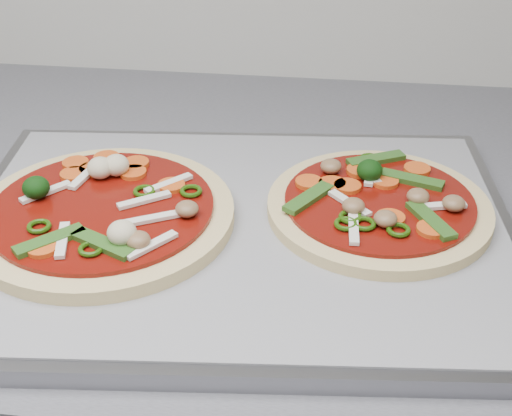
# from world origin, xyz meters

# --- Properties ---
(baking_tray) EXTENTS (0.52, 0.41, 0.02)m
(baking_tray) POSITION_xyz_m (0.53, 1.22, 0.91)
(baking_tray) COLOR gray
(baking_tray) RESTS_ON countertop
(parchment) EXTENTS (0.50, 0.38, 0.00)m
(parchment) POSITION_xyz_m (0.53, 1.22, 0.92)
(parchment) COLOR gray
(parchment) RESTS_ON baking_tray
(pizza_left) EXTENTS (0.27, 0.27, 0.04)m
(pizza_left) POSITION_xyz_m (0.41, 1.20, 0.93)
(pizza_left) COLOR #DBBB8A
(pizza_left) RESTS_ON parchment
(pizza_right) EXTENTS (0.23, 0.23, 0.03)m
(pizza_right) POSITION_xyz_m (0.65, 1.25, 0.93)
(pizza_right) COLOR #DBBB8A
(pizza_right) RESTS_ON parchment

